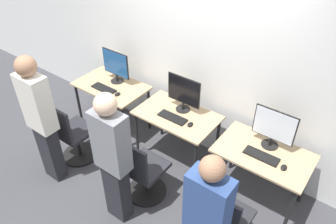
{
  "coord_description": "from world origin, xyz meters",
  "views": [
    {
      "loc": [
        1.85,
        -2.35,
        3.2
      ],
      "look_at": [
        0.0,
        0.13,
        0.89
      ],
      "focal_mm": 35.0,
      "sensor_mm": 36.0,
      "label": 1
    }
  ],
  "objects_px": {
    "monitor_center": "(184,93)",
    "person_right": "(206,219)",
    "office_chair_left": "(73,137)",
    "keyboard_center": "(173,117)",
    "person_center": "(113,157)",
    "monitor_left": "(116,66)",
    "keyboard_right": "(261,156)",
    "mouse_right": "(284,167)",
    "mouse_center": "(190,124)",
    "office_chair_right": "(224,223)",
    "keyboard_left": "(104,89)",
    "mouse_left": "(117,94)",
    "monitor_right": "(274,128)",
    "office_chair_center": "(143,173)",
    "person_left": "(41,117)"
  },
  "relations": [
    {
      "from": "monitor_center",
      "to": "person_right",
      "type": "relative_size",
      "value": 0.3
    },
    {
      "from": "office_chair_left",
      "to": "keyboard_center",
      "type": "relative_size",
      "value": 2.41
    },
    {
      "from": "office_chair_left",
      "to": "person_center",
      "type": "bearing_deg",
      "value": -15.77
    },
    {
      "from": "monitor_left",
      "to": "keyboard_right",
      "type": "distance_m",
      "value": 2.32
    },
    {
      "from": "keyboard_center",
      "to": "person_right",
      "type": "distance_m",
      "value": 1.54
    },
    {
      "from": "mouse_right",
      "to": "person_right",
      "type": "xyz_separation_m",
      "value": [
        -0.28,
        -1.06,
        0.09
      ]
    },
    {
      "from": "mouse_center",
      "to": "keyboard_right",
      "type": "height_order",
      "value": "mouse_center"
    },
    {
      "from": "mouse_right",
      "to": "office_chair_right",
      "type": "relative_size",
      "value": 0.1
    },
    {
      "from": "keyboard_left",
      "to": "person_right",
      "type": "distance_m",
      "value": 2.49
    },
    {
      "from": "mouse_center",
      "to": "keyboard_right",
      "type": "distance_m",
      "value": 0.9
    },
    {
      "from": "monitor_center",
      "to": "person_right",
      "type": "distance_m",
      "value": 1.71
    },
    {
      "from": "mouse_left",
      "to": "keyboard_left",
      "type": "bearing_deg",
      "value": -178.4
    },
    {
      "from": "keyboard_left",
      "to": "keyboard_right",
      "type": "height_order",
      "value": "same"
    },
    {
      "from": "monitor_left",
      "to": "office_chair_left",
      "type": "distance_m",
      "value": 1.13
    },
    {
      "from": "keyboard_left",
      "to": "office_chair_left",
      "type": "xyz_separation_m",
      "value": [
        0.06,
        -0.68,
        -0.37
      ]
    },
    {
      "from": "office_chair_left",
      "to": "monitor_center",
      "type": "bearing_deg",
      "value": 41.1
    },
    {
      "from": "monitor_left",
      "to": "monitor_right",
      "type": "height_order",
      "value": "same"
    },
    {
      "from": "person_center",
      "to": "keyboard_right",
      "type": "height_order",
      "value": "person_center"
    },
    {
      "from": "person_center",
      "to": "person_right",
      "type": "relative_size",
      "value": 1.06
    },
    {
      "from": "monitor_left",
      "to": "monitor_right",
      "type": "relative_size",
      "value": 1.0
    },
    {
      "from": "office_chair_left",
      "to": "person_right",
      "type": "xyz_separation_m",
      "value": [
        2.2,
        -0.34,
        0.47
      ]
    },
    {
      "from": "mouse_left",
      "to": "keyboard_right",
      "type": "xyz_separation_m",
      "value": [
        2.04,
        0.06,
        -0.01
      ]
    },
    {
      "from": "monitor_right",
      "to": "keyboard_center",
      "type": "bearing_deg",
      "value": -167.9
    },
    {
      "from": "keyboard_right",
      "to": "office_chair_right",
      "type": "height_order",
      "value": "office_chair_right"
    },
    {
      "from": "monitor_left",
      "to": "person_right",
      "type": "xyz_separation_m",
      "value": [
        2.27,
        -1.29,
        -0.15
      ]
    },
    {
      "from": "monitor_left",
      "to": "mouse_center",
      "type": "bearing_deg",
      "value": -8.84
    },
    {
      "from": "mouse_left",
      "to": "office_chair_center",
      "type": "xyz_separation_m",
      "value": [
        0.96,
        -0.63,
        -0.38
      ]
    },
    {
      "from": "mouse_right",
      "to": "monitor_right",
      "type": "bearing_deg",
      "value": 135.85
    },
    {
      "from": "mouse_left",
      "to": "mouse_right",
      "type": "relative_size",
      "value": 1.0
    },
    {
      "from": "monitor_right",
      "to": "office_chair_left",
      "type": "bearing_deg",
      "value": -156.61
    },
    {
      "from": "monitor_center",
      "to": "person_right",
      "type": "height_order",
      "value": "person_right"
    },
    {
      "from": "person_right",
      "to": "monitor_center",
      "type": "bearing_deg",
      "value": 131.04
    },
    {
      "from": "person_right",
      "to": "keyboard_center",
      "type": "bearing_deg",
      "value": 136.59
    },
    {
      "from": "monitor_left",
      "to": "office_chair_right",
      "type": "relative_size",
      "value": 0.52
    },
    {
      "from": "mouse_left",
      "to": "mouse_center",
      "type": "distance_m",
      "value": 1.15
    },
    {
      "from": "keyboard_left",
      "to": "mouse_left",
      "type": "distance_m",
      "value": 0.25
    },
    {
      "from": "person_left",
      "to": "monitor_right",
      "type": "distance_m",
      "value": 2.58
    },
    {
      "from": "monitor_left",
      "to": "monitor_center",
      "type": "distance_m",
      "value": 1.15
    },
    {
      "from": "office_chair_center",
      "to": "person_center",
      "type": "xyz_separation_m",
      "value": [
        -0.05,
        -0.37,
        0.53
      ]
    },
    {
      "from": "office_chair_right",
      "to": "person_right",
      "type": "xyz_separation_m",
      "value": [
        -0.02,
        -0.37,
        0.47
      ]
    },
    {
      "from": "mouse_right",
      "to": "keyboard_right",
      "type": "bearing_deg",
      "value": 174.25
    },
    {
      "from": "monitor_center",
      "to": "mouse_right",
      "type": "relative_size",
      "value": 5.21
    },
    {
      "from": "keyboard_center",
      "to": "monitor_right",
      "type": "relative_size",
      "value": 0.8
    },
    {
      "from": "monitor_center",
      "to": "office_chair_right",
      "type": "distance_m",
      "value": 1.59
    },
    {
      "from": "mouse_left",
      "to": "person_center",
      "type": "xyz_separation_m",
      "value": [
        0.91,
        -1.0,
        0.15
      ]
    },
    {
      "from": "keyboard_right",
      "to": "mouse_right",
      "type": "distance_m",
      "value": 0.26
    },
    {
      "from": "monitor_left",
      "to": "keyboard_center",
      "type": "bearing_deg",
      "value": -11.26
    },
    {
      "from": "monitor_center",
      "to": "mouse_left",
      "type": "bearing_deg",
      "value": -163.81
    },
    {
      "from": "monitor_center",
      "to": "person_center",
      "type": "xyz_separation_m",
      "value": [
        0.01,
        -1.26,
        -0.09
      ]
    },
    {
      "from": "office_chair_left",
      "to": "monitor_right",
      "type": "height_order",
      "value": "monitor_right"
    }
  ]
}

